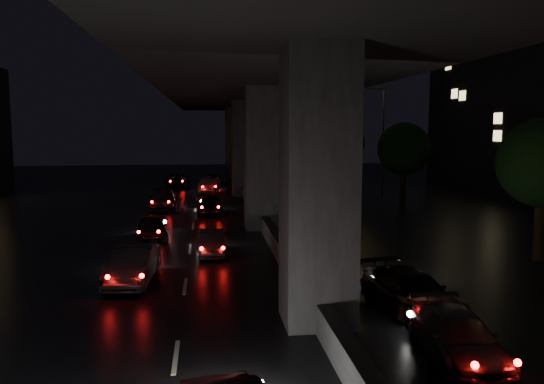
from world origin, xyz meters
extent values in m
plane|color=black|center=(0.00, 0.00, 0.00)|extent=(120.00, 120.00, 0.00)
cube|color=#2D2D2F|center=(0.00, -10.00, 4.00)|extent=(2.00, 2.00, 8.00)
cube|color=#2D2D2F|center=(0.00, 5.00, 4.00)|extent=(2.00, 2.00, 8.00)
cube|color=#2D2D2F|center=(0.00, 20.00, 4.00)|extent=(2.00, 2.00, 8.00)
cube|color=#2D2D2F|center=(0.00, 35.00, 4.00)|extent=(2.00, 2.00, 8.00)
cube|color=black|center=(0.00, 5.00, 8.75)|extent=(12.00, 80.00, 1.50)
cube|color=#2D2D2F|center=(-5.80, 5.00, 10.00)|extent=(0.40, 80.00, 1.00)
cube|color=#2D2D2F|center=(5.80, 5.00, 10.00)|extent=(0.40, 80.00, 1.00)
cube|color=#2D2D2F|center=(0.00, 5.00, 0.42)|extent=(0.45, 70.00, 0.85)
cube|color=black|center=(27.00, 20.00, 7.50)|extent=(12.00, 22.00, 15.00)
cylinder|color=black|center=(11.00, -4.00, 1.40)|extent=(0.44, 0.44, 2.80)
sphere|color=black|center=(11.00, -4.00, 4.22)|extent=(3.80, 3.80, 3.80)
cylinder|color=black|center=(11.00, 12.00, 1.40)|extent=(0.44, 0.44, 2.80)
sphere|color=black|center=(11.00, 12.00, 4.22)|extent=(3.80, 3.80, 3.80)
cylinder|color=black|center=(11.00, 28.00, 1.40)|extent=(0.44, 0.44, 2.80)
sphere|color=black|center=(11.00, 28.00, 4.22)|extent=(3.80, 3.80, 3.80)
cylinder|color=#2D2D33|center=(11.50, 18.00, 4.50)|extent=(0.18, 0.18, 9.00)
cube|color=#2D2D33|center=(10.40, 18.00, 8.90)|extent=(2.40, 0.10, 0.10)
sphere|color=#FFAF32|center=(9.30, 18.00, 8.70)|extent=(0.44, 0.44, 0.44)
imported|color=#4C4441|center=(2.89, -13.03, 0.58)|extent=(1.99, 4.13, 1.16)
imported|color=black|center=(3.04, -9.67, 0.64)|extent=(2.51, 4.68, 1.29)
imported|color=black|center=(-5.92, -5.27, 0.66)|extent=(1.75, 4.13, 1.33)
imported|color=black|center=(-2.98, -1.18, 0.54)|extent=(1.18, 3.29, 1.08)
imported|color=black|center=(-6.01, 2.73, 0.57)|extent=(1.98, 3.54, 1.14)
imported|color=#262529|center=(-6.28, 12.93, 0.67)|extent=(2.20, 4.71, 1.33)
imported|color=black|center=(-2.98, 10.25, 0.63)|extent=(1.80, 3.80, 1.26)
imported|color=#615754|center=(-2.98, 21.98, 0.66)|extent=(2.11, 4.17, 1.31)
imported|color=black|center=(-2.48, 28.58, 0.55)|extent=(2.08, 4.07, 1.10)
imported|color=black|center=(-5.97, 26.93, 0.67)|extent=(2.28, 4.85, 1.34)
camera|label=1|loc=(-3.17, -24.83, 5.67)|focal=35.00mm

